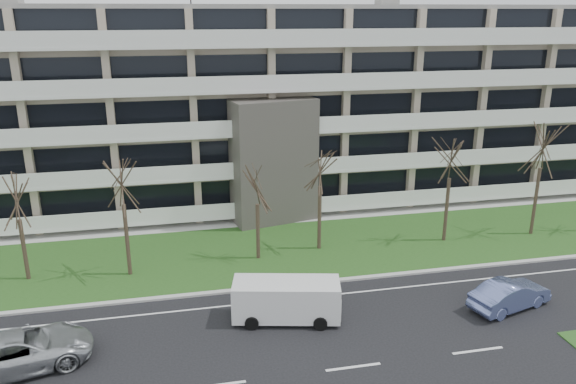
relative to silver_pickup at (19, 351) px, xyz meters
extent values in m
plane|color=black|center=(14.19, -3.00, -0.85)|extent=(160.00, 160.00, 0.00)
cube|color=#214C19|center=(14.19, 10.00, -0.82)|extent=(90.00, 10.00, 0.06)
cube|color=#B2B2AD|center=(14.19, 5.00, -0.79)|extent=(90.00, 0.35, 0.12)
cube|color=#B2B2AD|center=(14.19, 15.50, -0.81)|extent=(90.00, 2.00, 0.08)
cube|color=white|center=(14.19, 3.50, -0.85)|extent=(90.00, 0.12, 0.01)
cube|color=tan|center=(14.19, 22.50, 6.65)|extent=(60.00, 12.00, 15.00)
cube|color=gray|center=(14.19, 22.50, 14.30)|extent=(60.50, 12.50, 0.30)
cube|color=#4C4742|center=(14.19, 15.50, 3.65)|extent=(6.39, 3.69, 9.00)
cube|color=black|center=(14.19, 15.30, 1.15)|extent=(4.92, 1.19, 3.50)
cube|color=black|center=(14.19, 16.48, 1.25)|extent=(58.00, 0.10, 1.80)
cube|color=white|center=(14.19, 15.80, -0.25)|extent=(58.00, 1.40, 0.22)
cube|color=white|center=(14.19, 15.15, 0.35)|extent=(58.00, 0.08, 1.00)
cube|color=black|center=(14.19, 16.48, 4.25)|extent=(58.00, 0.10, 1.80)
cube|color=white|center=(14.19, 15.80, 2.75)|extent=(58.00, 1.40, 0.22)
cube|color=white|center=(14.19, 15.15, 3.35)|extent=(58.00, 0.08, 1.00)
cube|color=black|center=(14.19, 16.48, 7.25)|extent=(58.00, 0.10, 1.80)
cube|color=white|center=(14.19, 15.80, 5.75)|extent=(58.00, 1.40, 0.22)
cube|color=white|center=(14.19, 15.15, 6.35)|extent=(58.00, 0.08, 1.00)
cube|color=black|center=(14.19, 16.48, 10.25)|extent=(58.00, 0.10, 1.80)
cube|color=white|center=(14.19, 15.80, 8.75)|extent=(58.00, 1.40, 0.22)
cube|color=white|center=(14.19, 15.15, 9.35)|extent=(58.00, 0.08, 1.00)
cube|color=black|center=(14.19, 16.48, 13.25)|extent=(58.00, 0.10, 1.80)
cube|color=white|center=(14.19, 15.80, 11.75)|extent=(58.00, 1.40, 0.22)
cube|color=white|center=(14.19, 15.15, 12.35)|extent=(58.00, 0.08, 1.00)
imported|color=#BABEC2|center=(0.00, 0.00, 0.00)|extent=(6.65, 4.34, 1.70)
imported|color=#6B7ABA|center=(23.80, 0.22, -0.09)|extent=(4.87, 2.84, 1.52)
cube|color=white|center=(12.15, 1.56, 0.28)|extent=(5.62, 3.10, 1.87)
cube|color=black|center=(12.15, 1.56, 0.82)|extent=(5.21, 2.87, 0.69)
cube|color=white|center=(14.60, 1.01, 0.13)|extent=(0.75, 1.90, 1.18)
cylinder|color=black|center=(10.30, 0.97, -0.51)|extent=(0.73, 0.39, 0.69)
cylinder|color=black|center=(10.74, 2.89, -0.51)|extent=(0.73, 0.39, 0.69)
cylinder|color=black|center=(13.57, 0.23, -0.51)|extent=(0.73, 0.39, 0.69)
cylinder|color=black|center=(14.00, 2.15, -0.51)|extent=(0.73, 0.39, 0.69)
cylinder|color=#382B21|center=(-1.58, 9.00, 1.00)|extent=(0.24, 0.24, 3.70)
cylinder|color=#382B21|center=(4.16, 8.38, 1.35)|extent=(0.24, 0.24, 4.40)
cylinder|color=#382B21|center=(11.93, 9.03, 0.96)|extent=(0.24, 0.24, 3.63)
cylinder|color=#382B21|center=(16.06, 9.70, 1.30)|extent=(0.24, 0.24, 4.30)
cylinder|color=#382B21|center=(24.70, 9.25, 1.36)|extent=(0.24, 0.24, 4.42)
cylinder|color=#382B21|center=(31.19, 9.04, 1.55)|extent=(0.24, 0.24, 4.80)
camera|label=1|loc=(6.99, -22.93, 14.05)|focal=35.00mm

